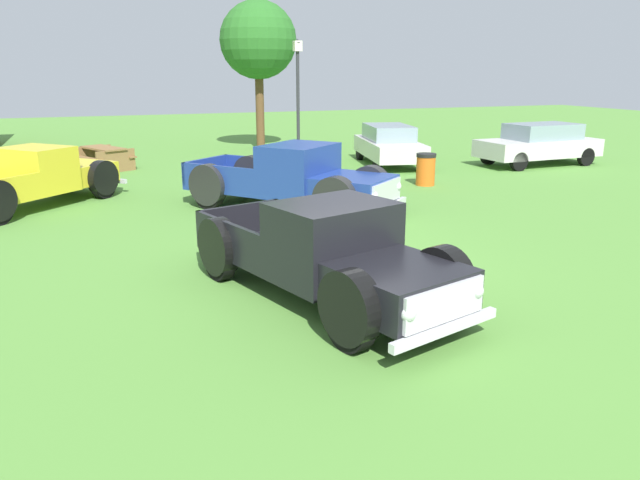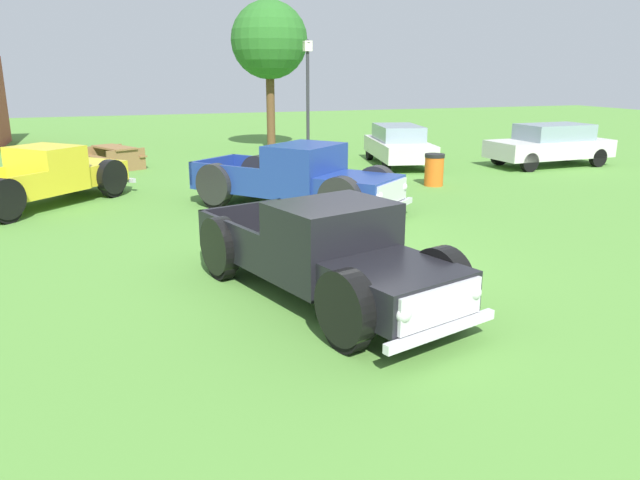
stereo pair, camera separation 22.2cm
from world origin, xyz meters
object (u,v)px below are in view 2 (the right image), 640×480
Objects in this scene: pickup_truck_foreground at (335,257)px; pickup_truck_behind_left at (50,176)px; sedan_distant_b at (551,144)px; trash_can at (434,170)px; pickup_truck_behind_right at (307,180)px; picnic_table at (115,155)px; sedan_distant_a at (399,144)px; oak_tree_east at (269,41)px; lamp_post_near at (308,99)px.

pickup_truck_foreground is 10.03m from pickup_truck_behind_left.
trash_can is at bearing -160.43° from sedan_distant_b.
pickup_truck_behind_right is 9.54m from picnic_table.
trash_can is at bearing -101.44° from sedan_distant_a.
picnic_table is at bearing 116.85° from pickup_truck_behind_right.
oak_tree_east is (-2.35, 10.11, 4.03)m from trash_can.
oak_tree_east is at bearing 47.89° from pickup_truck_behind_left.
pickup_truck_foreground reaches higher than picnic_table.
lamp_post_near reaches higher than pickup_truck_behind_right.
pickup_truck_foreground is 1.13× the size of pickup_truck_behind_left.
trash_can is (8.93, -6.47, -0.01)m from picnic_table.
pickup_truck_behind_right is at bearing -158.54° from sedan_distant_b.
oak_tree_east reaches higher than trash_can.
picnic_table is (-6.92, 0.49, -1.82)m from lamp_post_near.
sedan_distant_a is (5.45, 6.13, -0.03)m from pickup_truck_behind_right.
pickup_truck_behind_left is 0.76× the size of oak_tree_east.
pickup_truck_foreground is at bearing -106.46° from lamp_post_near.
pickup_truck_behind_right is 12.91m from oak_tree_east.
lamp_post_near is (-7.87, 3.89, 1.54)m from sedan_distant_b.
lamp_post_near is at bearing -4.05° from picnic_table.
pickup_truck_behind_right is (5.97, -3.03, 0.07)m from pickup_truck_behind_left.
pickup_truck_behind_left is 1.05× the size of lamp_post_near.
sedan_distant_b is 12.08m from oak_tree_east.
picnic_table is 11.03m from trash_can.
trash_can is at bearing 23.78° from pickup_truck_behind_right.
picnic_table is 0.37× the size of oak_tree_east.
sedan_distant_a is 10.05m from picnic_table.
picnic_table is at bearing 166.31° from sedan_distant_a.
sedan_distant_b reaches higher than sedan_distant_a.
oak_tree_east is at bearing 79.41° from pickup_truck_behind_right.
picnic_table is at bearing 100.96° from pickup_truck_foreground.
sedan_distant_a is 4.18m from trash_can.
sedan_distant_b is at bearing -26.33° from lamp_post_near.
picnic_table is 2.39× the size of trash_can.
lamp_post_near reaches higher than trash_can.
pickup_truck_behind_left is 12.86m from oak_tree_east.
pickup_truck_foreground reaches higher than sedan_distant_a.
pickup_truck_behind_left is 1.03× the size of sedan_distant_a.
lamp_post_near is at bearing 146.35° from sedan_distant_a.
pickup_truck_foreground is at bearing -139.98° from sedan_distant_b.
pickup_truck_foreground reaches higher than trash_can.
oak_tree_east is at bearing 94.81° from lamp_post_near.
lamp_post_near is 1.94× the size of picnic_table.
pickup_truck_behind_left is at bearing -106.91° from picnic_table.
pickup_truck_foreground is 1.16× the size of sedan_distant_b.
oak_tree_east is (-0.35, 4.14, 2.20)m from lamp_post_near.
pickup_truck_behind_right is 8.57m from lamp_post_near.
trash_can is at bearing 52.48° from pickup_truck_foreground.
sedan_distant_b is 15.43m from picnic_table.
lamp_post_near is at bearing 73.54° from pickup_truck_foreground.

